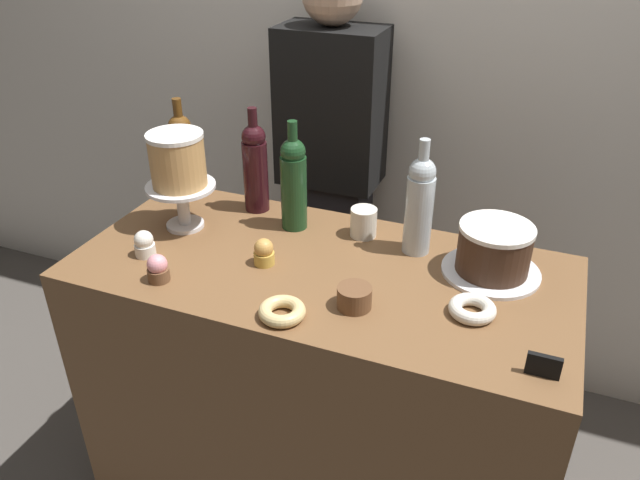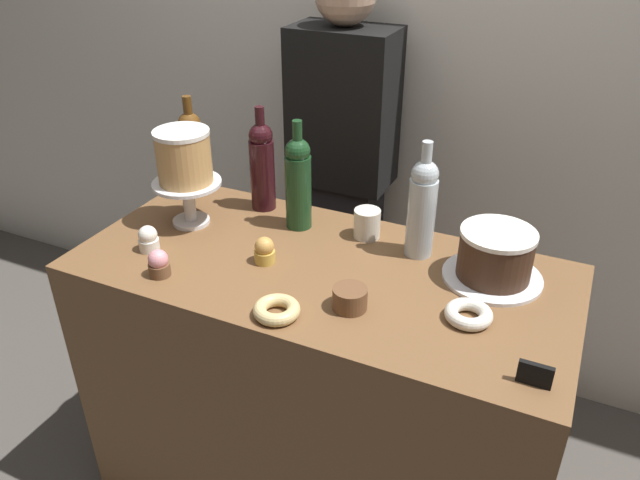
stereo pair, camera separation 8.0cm
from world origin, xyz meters
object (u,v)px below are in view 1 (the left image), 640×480
wine_bottle_clear (419,204)px  cookie_stack (354,297)px  donut_glazed (283,312)px  donut_sugar (472,309)px  wine_bottle_dark_red (255,166)px  barista_figure (331,182)px  white_layer_cake (177,160)px  wine_bottle_green (294,182)px  chocolate_round_cake (494,248)px  cupcake_caramel (264,252)px  cupcake_vanilla (144,244)px  wine_bottle_amber (183,155)px  coffee_cup_ceramic (364,222)px  price_sign_chalkboard (544,366)px  cake_stand_pedestal (182,199)px  cupcake_strawberry (158,269)px

wine_bottle_clear → cookie_stack: wine_bottle_clear is taller
donut_glazed → donut_sugar: size_ratio=1.00×
wine_bottle_dark_red → barista_figure: size_ratio=0.20×
white_layer_cake → wine_bottle_green: (0.30, 0.12, -0.07)m
chocolate_round_cake → barista_figure: 0.86m
cupcake_caramel → cupcake_vanilla: bearing=-165.8°
white_layer_cake → wine_bottle_amber: bearing=120.6°
white_layer_cake → wine_bottle_dark_red: wine_bottle_dark_red is taller
wine_bottle_green → cookie_stack: wine_bottle_green is taller
cupcake_vanilla → donut_sugar: bearing=3.8°
white_layer_cake → barista_figure: barista_figure is taller
cupcake_caramel → donut_glazed: (0.15, -0.20, -0.02)m
wine_bottle_dark_red → cupcake_vanilla: 0.41m
chocolate_round_cake → coffee_cup_ceramic: size_ratio=2.23×
price_sign_chalkboard → coffee_cup_ceramic: size_ratio=0.82×
white_layer_cake → price_sign_chalkboard: size_ratio=2.27×
cake_stand_pedestal → cookie_stack: bearing=-18.2°
donut_glazed → price_sign_chalkboard: (0.58, 0.02, 0.01)m
cupcake_strawberry → donut_sugar: cupcake_strawberry is taller
cupcake_caramel → price_sign_chalkboard: (0.72, -0.18, -0.01)m
white_layer_cake → wine_bottle_amber: 0.22m
wine_bottle_clear → cupcake_vanilla: wine_bottle_clear is taller
cake_stand_pedestal → donut_glazed: 0.55m
cupcake_caramel → wine_bottle_dark_red: bearing=120.0°
wine_bottle_dark_red → donut_glazed: bearing=-57.2°
wine_bottle_green → wine_bottle_clear: bearing=-0.6°
donut_sugar → coffee_cup_ceramic: coffee_cup_ceramic is taller
coffee_cup_ceramic → price_sign_chalkboard: bearing=-38.8°
chocolate_round_cake → wine_bottle_dark_red: size_ratio=0.58×
cookie_stack → barista_figure: 0.90m
cupcake_strawberry → barista_figure: 0.91m
wine_bottle_green → cupcake_caramel: wine_bottle_green is taller
cupcake_caramel → cookie_stack: bearing=-18.5°
chocolate_round_cake → donut_sugar: bearing=-94.3°
cake_stand_pedestal → barista_figure: 0.68m
cookie_stack → donut_glazed: bearing=-144.5°
wine_bottle_clear → donut_glazed: 0.48m
coffee_cup_ceramic → cupcake_vanilla: bearing=-147.9°
cookie_stack → cake_stand_pedestal: bearing=161.8°
white_layer_cake → chocolate_round_cake: bearing=5.0°
coffee_cup_ceramic → wine_bottle_green: bearing=-173.4°
cupcake_strawberry → price_sign_chalkboard: (0.94, -0.01, -0.01)m
donut_glazed → wine_bottle_dark_red: bearing=122.8°
donut_glazed → white_layer_cake: bearing=147.0°
chocolate_round_cake → coffee_cup_ceramic: 0.38m
wine_bottle_green → wine_bottle_amber: size_ratio=1.00×
donut_sugar → coffee_cup_ceramic: bearing=143.2°
cake_stand_pedestal → cupcake_caramel: cake_stand_pedestal is taller
white_layer_cake → cupcake_caramel: size_ratio=2.14×
wine_bottle_dark_red → wine_bottle_clear: bearing=-7.3°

